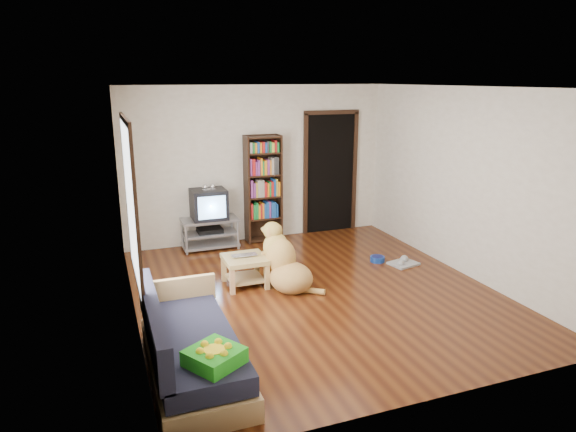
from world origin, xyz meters
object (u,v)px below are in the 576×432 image
object	(u,v)px
coffee_table	(245,265)
dog	(284,264)
sofa	(189,350)
grey_rag	(403,264)
tv_stand	(210,232)
laptop	(245,257)
dog_bowl	(377,259)
crt_tv	(208,204)
bookshelf	(263,183)
green_cushion	(214,357)

from	to	relation	value
coffee_table	dog	size ratio (longest dim) A/B	0.56
sofa	dog	size ratio (longest dim) A/B	1.83
grey_rag	tv_stand	size ratio (longest dim) A/B	0.44
laptop	dog_bowl	size ratio (longest dim) A/B	1.55
crt_tv	dog	world-z (taller)	crt_tv
laptop	bookshelf	size ratio (longest dim) A/B	0.19
bookshelf	coffee_table	size ratio (longest dim) A/B	3.27
grey_rag	green_cushion	bearing A→B (deg)	-144.42
tv_stand	crt_tv	size ratio (longest dim) A/B	1.55
laptop	crt_tv	xyz separation A→B (m)	(-0.11, 1.77, 0.33)
dog_bowl	bookshelf	bearing A→B (deg)	128.51
grey_rag	sofa	size ratio (longest dim) A/B	0.22
laptop	bookshelf	xyz separation A→B (m)	(0.84, 1.84, 0.59)
tv_stand	bookshelf	distance (m)	1.20
dog_bowl	dog	world-z (taller)	dog
sofa	bookshelf	bearing A→B (deg)	62.68
dog_bowl	tv_stand	world-z (taller)	tv_stand
laptop	dog	xyz separation A→B (m)	(0.47, -0.20, -0.09)
crt_tv	bookshelf	world-z (taller)	bookshelf
bookshelf	dog	world-z (taller)	bookshelf
coffee_table	dog	xyz separation A→B (m)	(0.47, -0.23, 0.04)
tv_stand	coffee_table	size ratio (longest dim) A/B	1.64
crt_tv	sofa	distance (m)	3.81
grey_rag	coffee_table	xyz separation A→B (m)	(-2.44, 0.07, 0.27)
green_cushion	dog	xyz separation A→B (m)	(1.43, 2.27, -0.16)
grey_rag	dog	size ratio (longest dim) A/B	0.41
laptop	sofa	world-z (taller)	sofa
green_cushion	coffee_table	world-z (taller)	green_cushion
dog_bowl	crt_tv	distance (m)	2.82
dog_bowl	tv_stand	bearing A→B (deg)	145.66
crt_tv	dog	size ratio (longest dim) A/B	0.59
bookshelf	crt_tv	bearing A→B (deg)	-175.68
grey_rag	bookshelf	distance (m)	2.65
crt_tv	coffee_table	world-z (taller)	crt_tv
green_cushion	sofa	size ratio (longest dim) A/B	0.22
bookshelf	dog	distance (m)	2.18
bookshelf	coffee_table	bearing A→B (deg)	-114.96
crt_tv	dog	distance (m)	2.10
laptop	sofa	xyz separation A→B (m)	(-1.08, -1.89, -0.15)
grey_rag	tv_stand	world-z (taller)	tv_stand
crt_tv	dog_bowl	bearing A→B (deg)	-34.72
laptop	tv_stand	xyz separation A→B (m)	(-0.11, 1.75, -0.14)
tv_stand	sofa	size ratio (longest dim) A/B	0.50
laptop	coffee_table	distance (m)	0.14
green_cushion	bookshelf	distance (m)	4.70
tv_stand	bookshelf	size ratio (longest dim) A/B	0.50
tv_stand	crt_tv	distance (m)	0.47
dog_bowl	coffee_table	size ratio (longest dim) A/B	0.40
crt_tv	bookshelf	xyz separation A→B (m)	(0.95, 0.07, 0.26)
crt_tv	coffee_table	xyz separation A→B (m)	(0.11, -1.74, -0.46)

